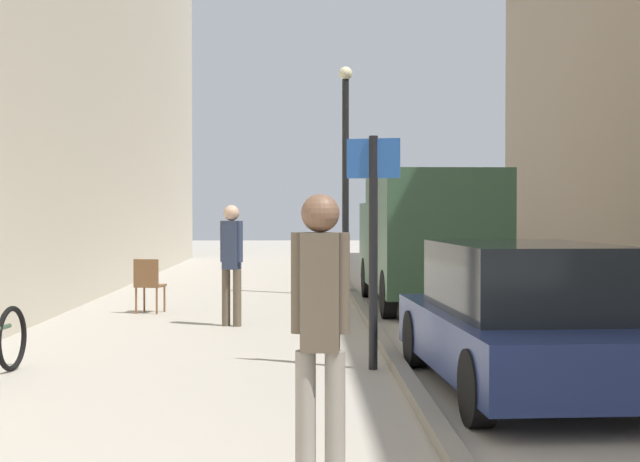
{
  "coord_description": "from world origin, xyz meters",
  "views": [
    {
      "loc": [
        0.52,
        -2.25,
        1.77
      ],
      "look_at": [
        0.75,
        9.34,
        1.51
      ],
      "focal_mm": 51.1,
      "sensor_mm": 36.0,
      "label": 1
    }
  ],
  "objects_px": {
    "street_sign_post": "(373,231)",
    "lamp_post": "(345,165)",
    "pedestrian_main_foreground": "(320,319)",
    "parked_car": "(524,319)",
    "pedestrian_mid_block": "(232,256)",
    "cafe_chair_near_window": "(148,282)",
    "delivery_van": "(427,235)"
  },
  "relations": [
    {
      "from": "cafe_chair_near_window",
      "to": "parked_car",
      "type": "bearing_deg",
      "value": -43.06
    },
    {
      "from": "cafe_chair_near_window",
      "to": "lamp_post",
      "type": "bearing_deg",
      "value": 53.9
    },
    {
      "from": "pedestrian_main_foreground",
      "to": "delivery_van",
      "type": "bearing_deg",
      "value": 83.31
    },
    {
      "from": "pedestrian_mid_block",
      "to": "cafe_chair_near_window",
      "type": "bearing_deg",
      "value": -28.91
    },
    {
      "from": "delivery_van",
      "to": "lamp_post",
      "type": "relative_size",
      "value": 1.13
    },
    {
      "from": "parked_car",
      "to": "cafe_chair_near_window",
      "type": "height_order",
      "value": "parked_car"
    },
    {
      "from": "pedestrian_main_foreground",
      "to": "pedestrian_mid_block",
      "type": "distance_m",
      "value": 8.28
    },
    {
      "from": "lamp_post",
      "to": "street_sign_post",
      "type": "bearing_deg",
      "value": -90.74
    },
    {
      "from": "delivery_van",
      "to": "parked_car",
      "type": "relative_size",
      "value": 1.25
    },
    {
      "from": "lamp_post",
      "to": "cafe_chair_near_window",
      "type": "relative_size",
      "value": 5.06
    },
    {
      "from": "pedestrian_main_foreground",
      "to": "parked_car",
      "type": "height_order",
      "value": "pedestrian_main_foreground"
    },
    {
      "from": "parked_car",
      "to": "lamp_post",
      "type": "xyz_separation_m",
      "value": [
        -1.27,
        10.07,
        2.01
      ]
    },
    {
      "from": "pedestrian_mid_block",
      "to": "street_sign_post",
      "type": "bearing_deg",
      "value": 135.61
    },
    {
      "from": "street_sign_post",
      "to": "cafe_chair_near_window",
      "type": "relative_size",
      "value": 2.77
    },
    {
      "from": "pedestrian_mid_block",
      "to": "parked_car",
      "type": "distance_m",
      "value": 6.05
    },
    {
      "from": "pedestrian_main_foreground",
      "to": "delivery_van",
      "type": "height_order",
      "value": "delivery_van"
    },
    {
      "from": "lamp_post",
      "to": "parked_car",
      "type": "bearing_deg",
      "value": -82.8
    },
    {
      "from": "parked_car",
      "to": "lamp_post",
      "type": "bearing_deg",
      "value": 94.21
    },
    {
      "from": "street_sign_post",
      "to": "delivery_van",
      "type": "bearing_deg",
      "value": -86.83
    },
    {
      "from": "cafe_chair_near_window",
      "to": "delivery_van",
      "type": "bearing_deg",
      "value": 23.72
    },
    {
      "from": "cafe_chair_near_window",
      "to": "pedestrian_main_foreground",
      "type": "bearing_deg",
      "value": -62.7
    },
    {
      "from": "street_sign_post",
      "to": "lamp_post",
      "type": "height_order",
      "value": "lamp_post"
    },
    {
      "from": "street_sign_post",
      "to": "pedestrian_mid_block",
      "type": "bearing_deg",
      "value": -48.0
    },
    {
      "from": "pedestrian_mid_block",
      "to": "lamp_post",
      "type": "xyz_separation_m",
      "value": [
        1.98,
        4.98,
        1.65
      ]
    },
    {
      "from": "pedestrian_mid_block",
      "to": "lamp_post",
      "type": "relative_size",
      "value": 0.39
    },
    {
      "from": "pedestrian_main_foreground",
      "to": "lamp_post",
      "type": "height_order",
      "value": "lamp_post"
    },
    {
      "from": "parked_car",
      "to": "street_sign_post",
      "type": "xyz_separation_m",
      "value": [
        -1.39,
        1.25,
        0.83
      ]
    },
    {
      "from": "delivery_van",
      "to": "parked_car",
      "type": "height_order",
      "value": "delivery_van"
    },
    {
      "from": "pedestrian_mid_block",
      "to": "street_sign_post",
      "type": "relative_size",
      "value": 0.71
    },
    {
      "from": "pedestrian_main_foreground",
      "to": "lamp_post",
      "type": "relative_size",
      "value": 0.39
    },
    {
      "from": "pedestrian_mid_block",
      "to": "parked_car",
      "type": "bearing_deg",
      "value": 142.26
    },
    {
      "from": "parked_car",
      "to": "street_sign_post",
      "type": "distance_m",
      "value": 2.04
    }
  ]
}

